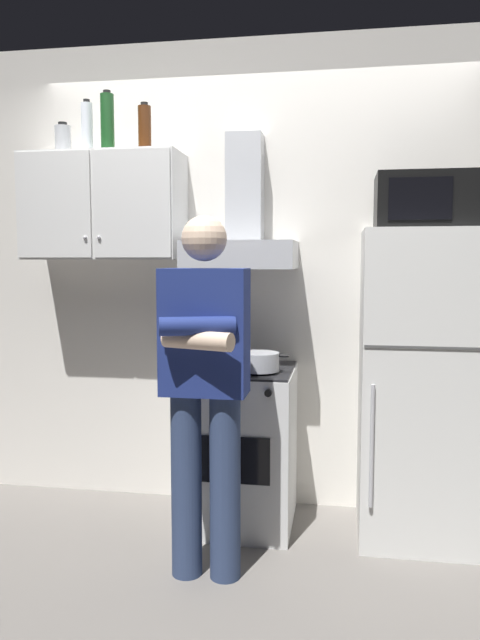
{
  "coord_description": "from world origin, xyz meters",
  "views": [
    {
      "loc": [
        0.49,
        -2.96,
        1.44
      ],
      "look_at": [
        0.0,
        0.0,
        1.15
      ],
      "focal_mm": 34.06,
      "sensor_mm": 36.0,
      "label": 1
    }
  ],
  "objects_px": {
    "range_hood": "(242,233)",
    "bottle_rum_dark": "(145,128)",
    "refrigerator": "(419,385)",
    "bottle_wine_green": "(107,123)",
    "stove_oven": "(238,445)",
    "person_standing": "(205,383)",
    "bottle_vodka_clear": "(87,128)",
    "cooking_pot": "(259,362)",
    "microwave": "(424,202)",
    "bottle_canister_steel": "(63,140)",
    "upper_cabinet": "(104,207)"
  },
  "relations": [
    {
      "from": "stove_oven",
      "to": "bottle_wine_green",
      "type": "distance_m",
      "value": 1.93
    },
    {
      "from": "refrigerator",
      "to": "microwave",
      "type": "relative_size",
      "value": 3.33
    },
    {
      "from": "bottle_wine_green",
      "to": "bottle_canister_steel",
      "type": "distance_m",
      "value": 0.3
    },
    {
      "from": "microwave",
      "to": "bottle_wine_green",
      "type": "bearing_deg",
      "value": 177.52
    },
    {
      "from": "stove_oven",
      "to": "refrigerator",
      "type": "bearing_deg",
      "value": 0.04
    },
    {
      "from": "person_standing",
      "to": "bottle_vodka_clear",
      "type": "bearing_deg",
      "value": 138.83
    },
    {
      "from": "range_hood",
      "to": "microwave",
      "type": "relative_size",
      "value": 1.56
    },
    {
      "from": "cooking_pot",
      "to": "bottle_wine_green",
      "type": "bearing_deg",
      "value": 166.54
    },
    {
      "from": "upper_cabinet",
      "to": "bottle_canister_steel",
      "type": "relative_size",
      "value": 4.93
    },
    {
      "from": "person_standing",
      "to": "bottle_rum_dark",
      "type": "relative_size",
      "value": 6.18
    },
    {
      "from": "person_standing",
      "to": "bottle_wine_green",
      "type": "relative_size",
      "value": 4.91
    },
    {
      "from": "bottle_wine_green",
      "to": "microwave",
      "type": "bearing_deg",
      "value": -2.48
    },
    {
      "from": "microwave",
      "to": "bottle_vodka_clear",
      "type": "bearing_deg",
      "value": 176.48
    },
    {
      "from": "person_standing",
      "to": "bottle_canister_steel",
      "type": "bearing_deg",
      "value": 143.09
    },
    {
      "from": "range_hood",
      "to": "bottle_vodka_clear",
      "type": "distance_m",
      "value": 1.07
    },
    {
      "from": "refrigerator",
      "to": "bottle_wine_green",
      "type": "distance_m",
      "value": 2.22
    },
    {
      "from": "bottle_rum_dark",
      "to": "upper_cabinet",
      "type": "bearing_deg",
      "value": 177.06
    },
    {
      "from": "bottle_wine_green",
      "to": "bottle_rum_dark",
      "type": "height_order",
      "value": "bottle_wine_green"
    },
    {
      "from": "microwave",
      "to": "bottle_canister_steel",
      "type": "relative_size",
      "value": 2.63
    },
    {
      "from": "stove_oven",
      "to": "bottle_wine_green",
      "type": "height_order",
      "value": "bottle_wine_green"
    },
    {
      "from": "refrigerator",
      "to": "cooking_pot",
      "type": "bearing_deg",
      "value": -171.68
    },
    {
      "from": "microwave",
      "to": "cooking_pot",
      "type": "height_order",
      "value": "microwave"
    },
    {
      "from": "person_standing",
      "to": "bottle_vodka_clear",
      "type": "height_order",
      "value": "bottle_vodka_clear"
    },
    {
      "from": "upper_cabinet",
      "to": "bottle_vodka_clear",
      "type": "height_order",
      "value": "bottle_vodka_clear"
    },
    {
      "from": "refrigerator",
      "to": "bottle_rum_dark",
      "type": "relative_size",
      "value": 6.03
    },
    {
      "from": "refrigerator",
      "to": "bottle_vodka_clear",
      "type": "xyz_separation_m",
      "value": [
        -1.84,
        0.13,
        1.39
      ]
    },
    {
      "from": "stove_oven",
      "to": "refrigerator",
      "type": "distance_m",
      "value": 1.02
    },
    {
      "from": "person_standing",
      "to": "cooking_pot",
      "type": "bearing_deg",
      "value": 69.7
    },
    {
      "from": "bottle_rum_dark",
      "to": "bottle_canister_steel",
      "type": "xyz_separation_m",
      "value": [
        -0.5,
        0.03,
        -0.04
      ]
    },
    {
      "from": "microwave",
      "to": "cooking_pot",
      "type": "bearing_deg",
      "value": -170.43
    },
    {
      "from": "person_standing",
      "to": "refrigerator",
      "type": "bearing_deg",
      "value": 31.23
    },
    {
      "from": "stove_oven",
      "to": "bottle_vodka_clear",
      "type": "distance_m",
      "value": 1.98
    },
    {
      "from": "cooking_pot",
      "to": "bottle_wine_green",
      "type": "height_order",
      "value": "bottle_wine_green"
    },
    {
      "from": "bottle_wine_green",
      "to": "bottle_canister_steel",
      "type": "bearing_deg",
      "value": 170.27
    },
    {
      "from": "microwave",
      "to": "cooking_pot",
      "type": "relative_size",
      "value": 1.56
    },
    {
      "from": "range_hood",
      "to": "refrigerator",
      "type": "xyz_separation_m",
      "value": [
        0.95,
        -0.13,
        -0.8
      ]
    },
    {
      "from": "upper_cabinet",
      "to": "range_hood",
      "type": "xyz_separation_m",
      "value": [
        0.8,
        0.0,
        -0.15
      ]
    },
    {
      "from": "range_hood",
      "to": "bottle_rum_dark",
      "type": "distance_m",
      "value": 0.8
    },
    {
      "from": "refrigerator",
      "to": "bottle_vodka_clear",
      "type": "distance_m",
      "value": 2.32
    },
    {
      "from": "microwave",
      "to": "bottle_canister_steel",
      "type": "xyz_separation_m",
      "value": [
        -2.0,
        0.12,
        0.39
      ]
    },
    {
      "from": "upper_cabinet",
      "to": "stove_oven",
      "type": "bearing_deg",
      "value": -8.9
    },
    {
      "from": "refrigerator",
      "to": "range_hood",
      "type": "bearing_deg",
      "value": 172.45
    },
    {
      "from": "refrigerator",
      "to": "bottle_wine_green",
      "type": "relative_size",
      "value": 4.79
    },
    {
      "from": "stove_oven",
      "to": "bottle_wine_green",
      "type": "bearing_deg",
      "value": 172.99
    },
    {
      "from": "person_standing",
      "to": "range_hood",
      "type": "bearing_deg",
      "value": 86.09
    },
    {
      "from": "stove_oven",
      "to": "microwave",
      "type": "xyz_separation_m",
      "value": [
        0.95,
        0.02,
        1.31
      ]
    },
    {
      "from": "microwave",
      "to": "bottle_vodka_clear",
      "type": "xyz_separation_m",
      "value": [
        -1.84,
        0.11,
        0.45
      ]
    },
    {
      "from": "person_standing",
      "to": "cooking_pot",
      "type": "xyz_separation_m",
      "value": [
        0.18,
        0.49,
        0.02
      ]
    },
    {
      "from": "cooking_pot",
      "to": "bottle_rum_dark",
      "type": "distance_m",
      "value": 1.44
    },
    {
      "from": "cooking_pot",
      "to": "bottle_vodka_clear",
      "type": "distance_m",
      "value": 1.65
    }
  ]
}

